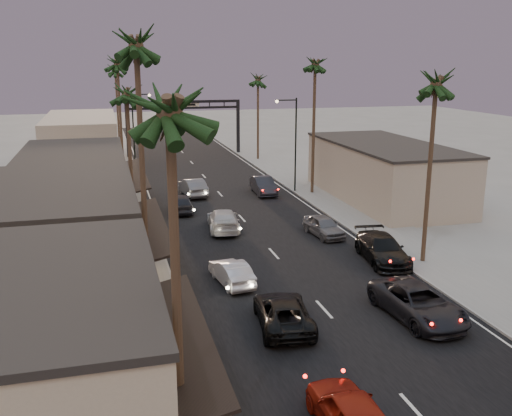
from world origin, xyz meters
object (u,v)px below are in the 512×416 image
palm_la (169,96)px  oncoming_silver (232,272)px  palm_ra (437,77)px  oncoming_red (352,415)px  streetlight_right (293,137)px  palm_rb (315,60)px  palm_ld (117,60)px  streetlight_left (136,127)px  curbside_black (382,249)px  curbside_near (418,303)px  oncoming_pickup (283,312)px  palm_far (115,67)px  palm_rc (258,76)px  palm_lc (126,88)px  arch (184,114)px  palm_lb (136,37)px

palm_la → oncoming_silver: 18.78m
palm_ra → oncoming_red: palm_ra is taller
streetlight_right → palm_rb: 7.35m
palm_ld → oncoming_silver: 33.83m
streetlight_left → oncoming_red: size_ratio=1.84×
streetlight_right → palm_ld: palm_ld is taller
palm_ld → curbside_black: bearing=-63.9°
streetlight_right → curbside_near: size_ratio=1.54×
oncoming_pickup → oncoming_silver: oncoming_pickup is taller
palm_far → palm_la: bearing=-90.2°
curbside_near → streetlight_left: bearing=100.4°
palm_rc → streetlight_left: bearing=-158.9°
curbside_black → curbside_near: bearing=-98.0°
palm_ld → oncoming_red: (5.72, -45.77, -11.58)m
streetlight_right → curbside_black: streetlight_right is taller
streetlight_right → oncoming_red: 37.35m
streetlight_left → palm_ra: size_ratio=0.68×
streetlight_right → streetlight_left: (-13.84, 13.00, 0.00)m
palm_ld → palm_rb: (17.20, -11.00, 0.00)m
palm_lc → palm_rc: size_ratio=1.00×
arch → palm_ra: bearing=-79.4°
palm_lc → oncoming_red: (5.72, -26.77, -9.63)m
streetlight_left → palm_lc: (-1.68, -22.00, 5.14)m
palm_rc → curbside_near: (-4.53, -47.12, -9.65)m
palm_lb → streetlight_left: bearing=87.3°
palm_lb → palm_ld: (0.00, 33.00, -0.97)m
palm_ld → palm_rb: size_ratio=1.00×
palm_lb → oncoming_silver: bearing=18.9°
curbside_near → palm_lb: bearing=153.4°
oncoming_silver → arch: bearing=-102.5°
palm_rc → oncoming_silver: size_ratio=2.92×
arch → palm_lb: 49.39m
palm_lc → palm_rb: bearing=24.9°
palm_la → curbside_black: palm_la is taller
palm_ra → palm_rb: 20.02m
palm_rb → oncoming_red: size_ratio=2.90×
palm_far → oncoming_red: bearing=-85.5°
palm_la → curbside_black: 24.14m
palm_la → palm_ld: 46.01m
streetlight_right → oncoming_red: bearing=-105.3°
streetlight_left → oncoming_silver: (3.11, -34.37, -4.64)m
palm_ld → arch: bearing=60.2°
arch → streetlight_right: size_ratio=1.69×
streetlight_left → palm_ld: (-1.68, -3.00, 7.09)m
curbside_near → oncoming_pickup: bearing=168.1°
streetlight_right → streetlight_left: same height
palm_far → oncoming_red: palm_far is taller
palm_ld → curbside_black: (14.80, -30.16, -11.59)m
palm_ra → curbside_near: (-4.53, -7.12, -10.63)m
palm_lc → palm_ld: 19.10m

